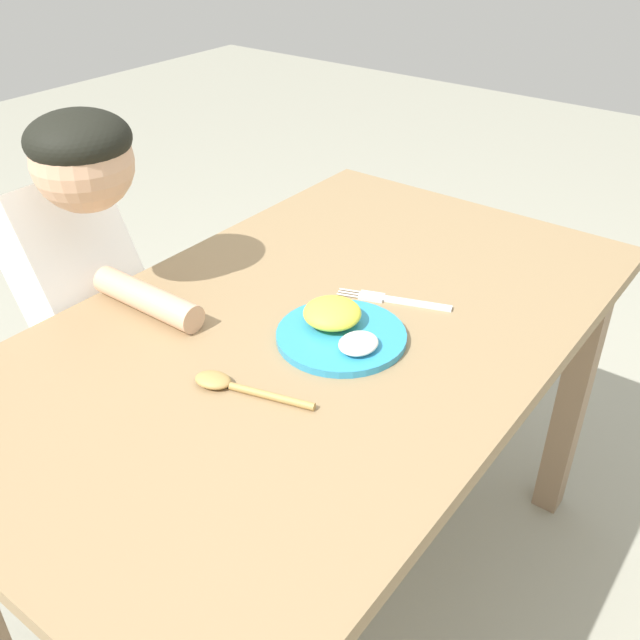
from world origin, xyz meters
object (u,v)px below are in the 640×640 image
Objects in this scene: fork at (395,300)px; person at (89,341)px; plate at (339,327)px; spoon at (231,385)px.

person reaches higher than fork.
fork is at bearing -6.03° from plate.
plate is at bearing -117.84° from spoon.
plate is at bearing 64.17° from fork.
fork is 0.19× the size of person.
fork is 0.61m from person.
person is (0.07, 0.46, -0.15)m from spoon.
plate reaches higher than fork.
plate is 0.20× the size of person.
spoon is (-0.20, 0.04, -0.01)m from plate.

